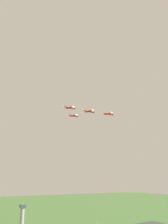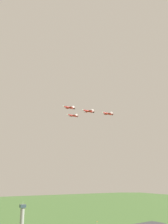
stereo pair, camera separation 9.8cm
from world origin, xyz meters
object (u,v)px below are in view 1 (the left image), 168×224
object	(u,v)px
jet_lead	(69,107)
jet_left_wingman	(88,111)
control_tower	(22,218)
jet_left_outer	(107,114)
windsock	(97,222)
jet_right_wingman	(72,115)

from	to	relation	value
jet_lead	jet_left_wingman	size ratio (longest dim) A/B	0.95
control_tower	jet_left_outer	distance (m)	146.16
windsock	jet_right_wingman	size ratio (longest dim) A/B	0.37
jet_left_wingman	jet_lead	bearing A→B (deg)	-39.86
windsock	jet_left_wingman	distance (m)	141.68
jet_left_wingman	jet_left_outer	size ratio (longest dim) A/B	1.04
windsock	jet_left_outer	distance (m)	138.90
jet_lead	jet_right_wingman	world-z (taller)	jet_lead
jet_left_wingman	jet_right_wingman	bearing A→B (deg)	-89.50
control_tower	jet_lead	xyz separation A→B (m)	(30.36, -48.99, 116.44)
control_tower	windsock	bearing A→B (deg)	-2.88
windsock	jet_left_outer	world-z (taller)	jet_left_outer
jet_left_outer	jet_lead	bearing A→B (deg)	-39.47
control_tower	jet_lead	world-z (taller)	jet_lead
jet_right_wingman	jet_left_outer	size ratio (longest dim) A/B	0.99
control_tower	jet_right_wingman	xyz separation A→B (m)	(43.27, -32.36, 112.56)
jet_lead	jet_right_wingman	size ratio (longest dim) A/B	1.00
jet_left_wingman	windsock	bearing A→B (deg)	-140.58
control_tower	windsock	size ratio (longest dim) A/B	5.26
control_tower	jet_right_wingman	bearing A→B (deg)	-36.79
control_tower	jet_left_wingman	xyz separation A→B (m)	(48.85, -59.04, 112.55)
windsock	jet_left_outer	bearing A→B (deg)	-111.93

